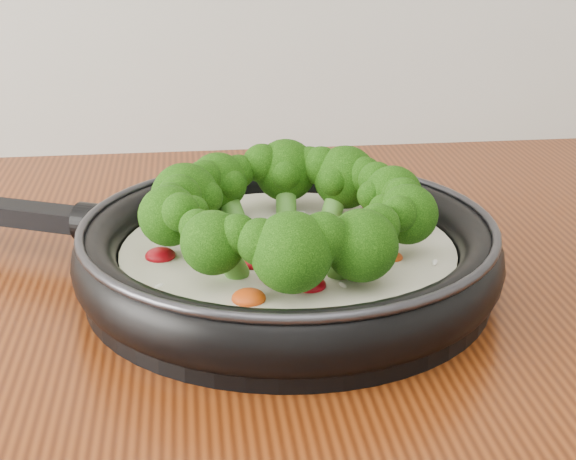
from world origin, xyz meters
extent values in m
cylinder|color=black|center=(0.05, 1.08, 0.91)|extent=(0.43, 0.43, 0.01)
torus|color=black|center=(0.05, 1.08, 0.93)|extent=(0.45, 0.45, 0.04)
torus|color=#2D2D33|center=(0.05, 1.08, 0.95)|extent=(0.44, 0.44, 0.01)
cube|color=black|center=(-0.19, 1.19, 0.94)|extent=(0.19, 0.11, 0.02)
cylinder|color=black|center=(-0.11, 1.15, 0.94)|extent=(0.04, 0.04, 0.03)
cylinder|color=beige|center=(0.05, 1.08, 0.92)|extent=(0.35, 0.35, 0.02)
ellipsoid|color=#9C0710|center=(0.08, 1.07, 0.94)|extent=(0.02, 0.02, 0.01)
ellipsoid|color=#9C0710|center=(0.06, 1.09, 0.94)|extent=(0.03, 0.03, 0.01)
ellipsoid|color=#D2410D|center=(0.02, 1.09, 0.94)|extent=(0.03, 0.03, 0.01)
ellipsoid|color=#9C0710|center=(0.08, 1.08, 0.94)|extent=(0.02, 0.02, 0.01)
ellipsoid|color=#9C0710|center=(0.03, 1.02, 0.94)|extent=(0.02, 0.02, 0.01)
ellipsoid|color=#D2410D|center=(0.13, 1.05, 0.94)|extent=(0.02, 0.02, 0.01)
ellipsoid|color=#9C0710|center=(0.05, 1.06, 0.94)|extent=(0.03, 0.03, 0.01)
ellipsoid|color=#9C0710|center=(0.09, 1.06, 0.94)|extent=(0.03, 0.03, 0.01)
ellipsoid|color=#D2410D|center=(0.08, 1.08, 0.94)|extent=(0.03, 0.03, 0.01)
ellipsoid|color=#9C0710|center=(-0.05, 1.07, 0.94)|extent=(0.03, 0.03, 0.01)
ellipsoid|color=#9C0710|center=(0.10, 1.12, 0.94)|extent=(0.03, 0.03, 0.01)
ellipsoid|color=#D2410D|center=(0.06, 1.10, 0.94)|extent=(0.02, 0.02, 0.01)
ellipsoid|color=#9C0710|center=(0.06, 1.01, 0.94)|extent=(0.03, 0.03, 0.01)
ellipsoid|color=#9C0710|center=(0.13, 1.15, 0.94)|extent=(0.03, 0.03, 0.01)
ellipsoid|color=#D2410D|center=(0.01, 0.99, 0.94)|extent=(0.03, 0.03, 0.01)
ellipsoid|color=#9C0710|center=(0.02, 1.05, 0.94)|extent=(0.03, 0.03, 0.01)
ellipsoid|color=#9C0710|center=(0.11, 1.05, 0.94)|extent=(0.03, 0.03, 0.01)
ellipsoid|color=#D2410D|center=(0.01, 1.14, 0.94)|extent=(0.02, 0.02, 0.01)
ellipsoid|color=white|center=(0.00, 1.13, 0.94)|extent=(0.01, 0.01, 0.00)
ellipsoid|color=white|center=(0.03, 1.07, 0.94)|extent=(0.01, 0.01, 0.00)
ellipsoid|color=white|center=(0.07, 1.08, 0.94)|extent=(0.01, 0.01, 0.00)
ellipsoid|color=white|center=(0.08, 1.03, 0.94)|extent=(0.01, 0.01, 0.00)
ellipsoid|color=white|center=(0.06, 1.03, 0.94)|extent=(0.01, 0.01, 0.00)
ellipsoid|color=white|center=(0.06, 1.06, 0.94)|extent=(0.01, 0.01, 0.00)
ellipsoid|color=white|center=(0.05, 1.13, 0.94)|extent=(0.01, 0.01, 0.00)
ellipsoid|color=white|center=(0.08, 1.01, 0.94)|extent=(0.01, 0.01, 0.00)
ellipsoid|color=white|center=(0.03, 1.08, 0.94)|extent=(0.01, 0.01, 0.00)
ellipsoid|color=white|center=(0.16, 1.04, 0.94)|extent=(0.01, 0.01, 0.00)
ellipsoid|color=white|center=(0.04, 1.05, 0.93)|extent=(0.01, 0.01, 0.00)
ellipsoid|color=white|center=(0.07, 1.16, 0.94)|extent=(0.01, 0.01, 0.00)
ellipsoid|color=white|center=(0.11, 1.06, 0.94)|extent=(0.01, 0.01, 0.00)
ellipsoid|color=white|center=(0.05, 1.10, 0.94)|extent=(0.01, 0.01, 0.00)
ellipsoid|color=white|center=(0.04, 1.08, 0.94)|extent=(0.01, 0.01, 0.00)
ellipsoid|color=white|center=(0.13, 1.15, 0.94)|extent=(0.01, 0.01, 0.00)
ellipsoid|color=white|center=(0.10, 1.12, 0.94)|extent=(0.01, 0.01, 0.00)
ellipsoid|color=white|center=(-0.05, 1.02, 0.93)|extent=(0.01, 0.01, 0.00)
ellipsoid|color=white|center=(0.04, 1.08, 0.94)|extent=(0.01, 0.01, 0.00)
ellipsoid|color=white|center=(0.10, 1.15, 0.94)|extent=(0.01, 0.01, 0.00)
cylinder|color=#549831|center=(0.12, 1.06, 0.95)|extent=(0.04, 0.03, 0.04)
sphere|color=black|center=(0.14, 1.05, 0.97)|extent=(0.06, 0.06, 0.05)
sphere|color=black|center=(0.14, 1.07, 0.98)|extent=(0.04, 0.04, 0.03)
sphere|color=black|center=(0.13, 1.03, 0.98)|extent=(0.04, 0.04, 0.03)
sphere|color=black|center=(0.12, 1.06, 0.97)|extent=(0.03, 0.03, 0.02)
cylinder|color=#549831|center=(0.12, 1.10, 0.95)|extent=(0.04, 0.02, 0.04)
sphere|color=black|center=(0.14, 1.10, 0.97)|extent=(0.06, 0.06, 0.05)
sphere|color=black|center=(0.13, 1.12, 0.98)|extent=(0.04, 0.04, 0.03)
sphere|color=black|center=(0.14, 1.08, 0.97)|extent=(0.04, 0.04, 0.03)
sphere|color=black|center=(0.12, 1.10, 0.97)|extent=(0.03, 0.03, 0.02)
cylinder|color=#549831|center=(0.10, 1.14, 0.95)|extent=(0.04, 0.04, 0.04)
sphere|color=black|center=(0.11, 1.15, 0.97)|extent=(0.07, 0.07, 0.06)
sphere|color=black|center=(0.09, 1.16, 0.98)|extent=(0.05, 0.05, 0.03)
sphere|color=black|center=(0.12, 1.14, 0.98)|extent=(0.04, 0.04, 0.03)
sphere|color=black|center=(0.10, 1.14, 0.97)|extent=(0.04, 0.04, 0.03)
cylinder|color=#549831|center=(0.06, 1.16, 0.95)|extent=(0.02, 0.04, 0.04)
sphere|color=black|center=(0.06, 1.18, 0.97)|extent=(0.07, 0.07, 0.06)
sphere|color=black|center=(0.04, 1.17, 0.98)|extent=(0.05, 0.05, 0.03)
sphere|color=black|center=(0.08, 1.17, 0.98)|extent=(0.04, 0.04, 0.03)
sphere|color=black|center=(0.06, 1.16, 0.97)|extent=(0.04, 0.04, 0.03)
cylinder|color=#549831|center=(0.01, 1.14, 0.95)|extent=(0.03, 0.04, 0.04)
sphere|color=black|center=(0.00, 1.16, 0.97)|extent=(0.07, 0.07, 0.05)
sphere|color=black|center=(-0.01, 1.14, 0.98)|extent=(0.04, 0.04, 0.03)
sphere|color=black|center=(0.02, 1.17, 0.97)|extent=(0.04, 0.04, 0.03)
sphere|color=black|center=(0.01, 1.14, 0.97)|extent=(0.03, 0.03, 0.03)
cylinder|color=#549831|center=(-0.02, 1.12, 0.95)|extent=(0.04, 0.03, 0.04)
sphere|color=black|center=(-0.03, 1.12, 0.97)|extent=(0.08, 0.08, 0.06)
sphere|color=black|center=(-0.03, 1.10, 0.97)|extent=(0.05, 0.05, 0.04)
sphere|color=black|center=(-0.02, 1.14, 0.97)|extent=(0.04, 0.04, 0.03)
sphere|color=black|center=(-0.01, 1.12, 0.97)|extent=(0.04, 0.04, 0.03)
cylinder|color=#549831|center=(-0.02, 1.07, 0.95)|extent=(0.04, 0.02, 0.04)
sphere|color=black|center=(-0.04, 1.07, 0.97)|extent=(0.06, 0.06, 0.05)
sphere|color=black|center=(-0.03, 1.05, 0.98)|extent=(0.04, 0.04, 0.03)
sphere|color=black|center=(-0.04, 1.09, 0.98)|extent=(0.04, 0.04, 0.03)
sphere|color=black|center=(-0.02, 1.07, 0.97)|extent=(0.03, 0.03, 0.02)
cylinder|color=#549831|center=(0.00, 1.03, 0.95)|extent=(0.04, 0.04, 0.04)
sphere|color=black|center=(-0.01, 1.01, 0.97)|extent=(0.06, 0.06, 0.05)
sphere|color=black|center=(0.01, 1.01, 0.98)|extent=(0.04, 0.04, 0.03)
sphere|color=black|center=(-0.02, 1.03, 0.98)|extent=(0.04, 0.04, 0.03)
sphere|color=black|center=(0.00, 1.03, 0.97)|extent=(0.03, 0.03, 0.02)
cylinder|color=#549831|center=(0.04, 1.01, 0.95)|extent=(0.02, 0.04, 0.04)
sphere|color=black|center=(0.04, 0.99, 0.97)|extent=(0.08, 0.08, 0.06)
sphere|color=black|center=(0.06, 0.99, 0.98)|extent=(0.05, 0.05, 0.04)
sphere|color=black|center=(0.02, 1.00, 0.98)|extent=(0.04, 0.04, 0.03)
sphere|color=black|center=(0.04, 1.01, 0.97)|extent=(0.04, 0.04, 0.03)
cylinder|color=#549831|center=(0.08, 1.02, 0.95)|extent=(0.03, 0.04, 0.04)
sphere|color=black|center=(0.09, 1.00, 0.97)|extent=(0.07, 0.07, 0.05)
sphere|color=black|center=(0.11, 1.02, 0.98)|extent=(0.04, 0.04, 0.03)
sphere|color=black|center=(0.07, 1.00, 0.97)|extent=(0.04, 0.04, 0.03)
sphere|color=black|center=(0.08, 1.02, 0.97)|extent=(0.03, 0.03, 0.03)
camera|label=1|loc=(-0.03, 0.45, 1.20)|focal=53.45mm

